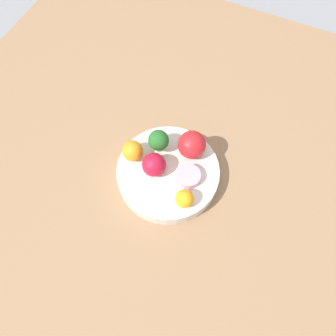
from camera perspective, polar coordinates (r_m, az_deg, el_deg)
The scene contains 9 objects.
ground_plane at distance 0.75m, azimuth -0.00°, elevation -2.17°, with size 6.00×6.00×0.00m, color gray.
table_surface at distance 0.74m, azimuth -0.00°, elevation -1.86°, with size 1.20×1.20×0.02m.
bowl at distance 0.71m, azimuth -0.00°, elevation -0.96°, with size 0.22×0.22×0.03m.
broccoli at distance 0.69m, azimuth -1.66°, elevation 4.78°, with size 0.04×0.04×0.06m.
apple_red at distance 0.68m, azimuth -2.45°, elevation 0.57°, with size 0.05×0.05×0.05m.
apple_green at distance 0.69m, azimuth 4.17°, elevation 4.06°, with size 0.06×0.06×0.06m.
orange_front at distance 0.70m, azimuth -6.35°, elevation 2.69°, with size 0.04×0.04×0.04m.
orange_back at distance 0.65m, azimuth 2.88°, elevation -5.35°, with size 0.04×0.04×0.04m.
small_cup at distance 0.68m, azimuth 3.60°, elevation -1.27°, with size 0.05×0.05×0.02m.
Camera 1 is at (-0.13, 0.27, 0.68)m, focal length 35.00 mm.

